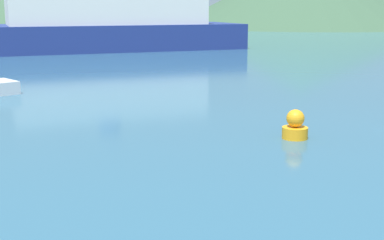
# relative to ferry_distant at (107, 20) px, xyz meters

# --- Properties ---
(ferry_distant) EXTENTS (25.32, 8.77, 7.84)m
(ferry_distant) POSITION_rel_ferry_distant_xyz_m (0.00, 0.00, 0.00)
(ferry_distant) COLOR navy
(ferry_distant) RESTS_ON ground_plane
(buoy_marker) EXTENTS (0.79, 0.79, 0.91)m
(buoy_marker) POSITION_rel_ferry_distant_xyz_m (-1.49, -36.31, -2.38)
(buoy_marker) COLOR orange
(buoy_marker) RESTS_ON ground_plane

